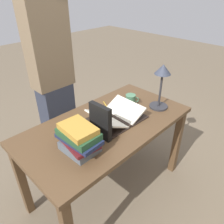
% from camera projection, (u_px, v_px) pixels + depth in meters
% --- Properties ---
extents(ground_plane, '(12.00, 12.00, 0.00)m').
position_uv_depth(ground_plane, '(108.00, 187.00, 2.10)').
color(ground_plane, '#70604C').
extents(reading_desk, '(1.37, 0.72, 0.75)m').
position_uv_depth(reading_desk, '(107.00, 134.00, 1.77)').
color(reading_desk, brown).
rests_on(reading_desk, ground_plane).
extents(open_book, '(0.45, 0.35, 0.10)m').
position_uv_depth(open_book, '(116.00, 116.00, 1.74)').
color(open_book, black).
rests_on(open_book, reading_desk).
extents(book_stack_tall, '(0.21, 0.31, 0.19)m').
position_uv_depth(book_stack_tall, '(79.00, 139.00, 1.39)').
color(book_stack_tall, slate).
rests_on(book_stack_tall, reading_desk).
extents(book_standing_upright, '(0.04, 0.18, 0.26)m').
position_uv_depth(book_standing_upright, '(100.00, 122.00, 1.50)').
color(book_standing_upright, black).
rests_on(book_standing_upright, reading_desk).
extents(reading_lamp, '(0.16, 0.16, 0.39)m').
position_uv_depth(reading_lamp, '(162.00, 79.00, 1.78)').
color(reading_lamp, '#2D2D33').
rests_on(reading_lamp, reading_desk).
extents(coffee_mug, '(0.10, 0.10, 0.10)m').
position_uv_depth(coffee_mug, '(131.00, 100.00, 1.94)').
color(coffee_mug, '#4C7F5B').
rests_on(coffee_mug, reading_desk).
extents(pencil, '(0.08, 0.16, 0.01)m').
position_uv_depth(pencil, '(106.00, 106.00, 1.93)').
color(pencil, gold).
rests_on(pencil, reading_desk).
extents(person_reader, '(0.36, 0.22, 1.80)m').
position_uv_depth(person_reader, '(53.00, 82.00, 2.03)').
color(person_reader, '#2D3342').
rests_on(person_reader, ground_plane).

